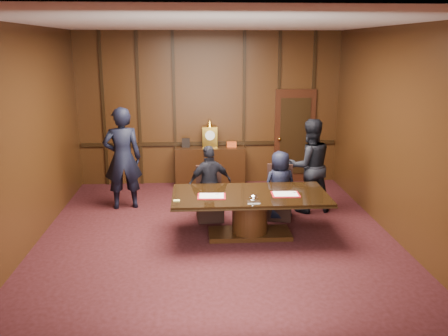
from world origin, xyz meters
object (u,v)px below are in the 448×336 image
object	(u,v)px
signatory_left	(210,184)
conference_table	(250,208)
signatory_right	(280,185)
witness_left	(123,158)
witness_right	(309,166)
sideboard	(210,165)

from	to	relation	value
signatory_left	conference_table	bearing A→B (deg)	110.94
signatory_right	witness_left	distance (m)	3.13
conference_table	witness_left	distance (m)	2.90
witness_right	signatory_right	bearing A→B (deg)	22.77
conference_table	witness_right	distance (m)	1.81
signatory_left	witness_left	xyz separation A→B (m)	(-1.69, 0.84, 0.31)
sideboard	witness_left	distance (m)	2.36
sideboard	signatory_left	size ratio (longest dim) A/B	1.13
conference_table	witness_left	world-z (taller)	witness_left
witness_left	signatory_left	bearing A→B (deg)	143.44
signatory_left	witness_right	world-z (taller)	witness_right
signatory_left	sideboard	bearing A→B (deg)	-110.24
sideboard	signatory_left	distance (m)	2.31
sideboard	signatory_left	xyz separation A→B (m)	(-0.08, -2.30, 0.23)
signatory_right	witness_right	size ratio (longest dim) A/B	0.71
conference_table	signatory_right	xyz separation A→B (m)	(0.65, 0.80, 0.14)
sideboard	signatory_right	size ratio (longest dim) A/B	1.23
conference_table	signatory_right	world-z (taller)	signatory_right
conference_table	signatory_left	bearing A→B (deg)	129.09
sideboard	signatory_right	distance (m)	2.61
conference_table	witness_right	bearing A→B (deg)	42.88
signatory_right	witness_right	bearing A→B (deg)	-161.65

